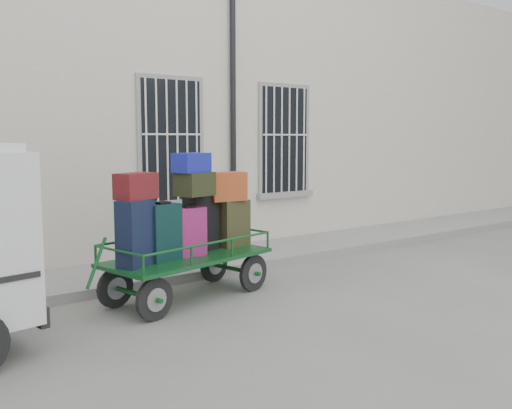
% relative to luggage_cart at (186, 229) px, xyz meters
% --- Properties ---
extents(ground, '(80.00, 80.00, 0.00)m').
position_rel_luggage_cart_xyz_m(ground, '(1.48, -0.57, -1.02)').
color(ground, slate).
rests_on(ground, ground).
extents(building, '(24.00, 5.15, 6.00)m').
position_rel_luggage_cart_xyz_m(building, '(1.48, 4.93, 1.98)').
color(building, beige).
rests_on(building, ground).
extents(sidewalk, '(24.00, 1.70, 0.15)m').
position_rel_luggage_cart_xyz_m(sidewalk, '(1.48, 1.63, -0.94)').
color(sidewalk, gray).
rests_on(sidewalk, ground).
extents(luggage_cart, '(2.92, 1.59, 2.09)m').
position_rel_luggage_cart_xyz_m(luggage_cart, '(0.00, 0.00, 0.00)').
color(luggage_cart, black).
rests_on(luggage_cart, ground).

